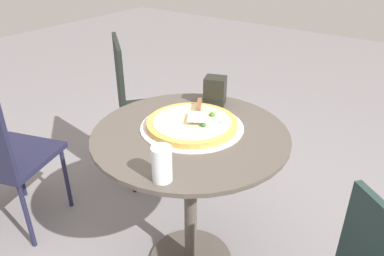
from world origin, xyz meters
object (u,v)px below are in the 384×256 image
pizza_on_tray (192,124)px  pizza_server (198,110)px  napkin_dispenser (215,91)px  patio_chair_near (140,102)px  patio_table (191,170)px  drinking_cup (162,164)px

pizza_on_tray → pizza_server: 0.07m
napkin_dispenser → patio_chair_near: size_ratio=0.14×
patio_table → napkin_dispenser: size_ratio=6.09×
napkin_dispenser → patio_chair_near: bearing=146.8°
patio_table → drinking_cup: 0.42m
pizza_server → patio_chair_near: 0.80m
pizza_on_tray → drinking_cup: (-0.36, -0.14, 0.05)m
pizza_on_tray → napkin_dispenser: size_ratio=3.26×
drinking_cup → napkin_dispenser: 0.64m
pizza_on_tray → napkin_dispenser: napkin_dispenser is taller
pizza_on_tray → drinking_cup: bearing=-158.6°
pizza_on_tray → pizza_server: pizza_server is taller
pizza_server → patio_table: bearing=-163.2°
pizza_server → drinking_cup: bearing=-160.2°
pizza_on_tray → napkin_dispenser: bearing=11.7°
pizza_server → patio_chair_near: patio_chair_near is taller
pizza_server → drinking_cup: size_ratio=1.64×
napkin_dispenser → patio_chair_near: (0.13, 0.63, -0.28)m
drinking_cup → patio_table: bearing=20.6°
patio_chair_near → drinking_cup: bearing=-132.2°
patio_table → patio_chair_near: 0.82m
drinking_cup → napkin_dispenser: (0.61, 0.19, 0.00)m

